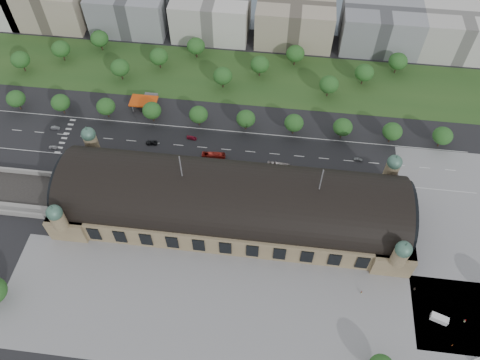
# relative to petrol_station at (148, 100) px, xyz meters

# --- Properties ---
(ground) EXTENTS (900.00, 900.00, 0.00)m
(ground) POSITION_rel_petrol_station_xyz_m (53.91, -65.28, -2.95)
(ground) COLOR black
(ground) RESTS_ON ground
(station) EXTENTS (150.00, 48.40, 44.30)m
(station) POSITION_rel_petrol_station_xyz_m (53.91, -65.28, 7.33)
(station) COLOR #98845E
(station) RESTS_ON ground
(plaza_south) EXTENTS (190.00, 48.00, 0.12)m
(plaza_south) POSITION_rel_petrol_station_xyz_m (63.91, -109.28, -2.95)
(plaza_south) COLOR gray
(plaza_south) RESTS_ON ground
(plaza_east) EXTENTS (56.00, 100.00, 0.12)m
(plaza_east) POSITION_rel_petrol_station_xyz_m (156.91, -65.28, -2.95)
(plaza_east) COLOR gray
(plaza_east) RESTS_ON ground
(road_slab) EXTENTS (260.00, 26.00, 0.10)m
(road_slab) POSITION_rel_petrol_station_xyz_m (33.91, -27.28, -2.95)
(road_slab) COLOR black
(road_slab) RESTS_ON ground
(grass_belt) EXTENTS (300.00, 45.00, 0.10)m
(grass_belt) POSITION_rel_petrol_station_xyz_m (38.91, 27.72, -2.95)
(grass_belt) COLOR #264B1E
(grass_belt) RESTS_ON ground
(petrol_station) EXTENTS (14.00, 13.00, 5.05)m
(petrol_station) POSITION_rel_petrol_station_xyz_m (0.00, 0.00, 0.00)
(petrol_station) COLOR #CC420C
(petrol_station) RESTS_ON ground
(office_1) EXTENTS (45.00, 32.00, 24.00)m
(office_1) POSITION_rel_petrol_station_xyz_m (-76.09, 67.72, 9.05)
(office_1) COLOR tan
(office_1) RESTS_ON ground
(office_2) EXTENTS (45.00, 32.00, 24.00)m
(office_2) POSITION_rel_petrol_station_xyz_m (-26.09, 67.72, 9.05)
(office_2) COLOR gray
(office_2) RESTS_ON ground
(office_3) EXTENTS (45.00, 32.00, 24.00)m
(office_3) POSITION_rel_petrol_station_xyz_m (23.91, 67.72, 9.05)
(office_3) COLOR silver
(office_3) RESTS_ON ground
(office_4) EXTENTS (45.00, 32.00, 24.00)m
(office_4) POSITION_rel_petrol_station_xyz_m (73.91, 67.72, 9.05)
(office_4) COLOR tan
(office_4) RESTS_ON ground
(office_5) EXTENTS (45.00, 32.00, 24.00)m
(office_5) POSITION_rel_petrol_station_xyz_m (123.91, 67.72, 9.05)
(office_5) COLOR gray
(office_5) RESTS_ON ground
(office_6) EXTENTS (45.00, 32.00, 24.00)m
(office_6) POSITION_rel_petrol_station_xyz_m (168.91, 67.72, 9.05)
(office_6) COLOR silver
(office_6) RESTS_ON ground
(tree_row_0) EXTENTS (9.60, 9.60, 11.52)m
(tree_row_0) POSITION_rel_petrol_station_xyz_m (-66.09, -12.28, 4.48)
(tree_row_0) COLOR #2D2116
(tree_row_0) RESTS_ON ground
(tree_row_1) EXTENTS (9.60, 9.60, 11.52)m
(tree_row_1) POSITION_rel_petrol_station_xyz_m (-42.09, -12.28, 4.48)
(tree_row_1) COLOR #2D2116
(tree_row_1) RESTS_ON ground
(tree_row_2) EXTENTS (9.60, 9.60, 11.52)m
(tree_row_2) POSITION_rel_petrol_station_xyz_m (-18.09, -12.28, 4.48)
(tree_row_2) COLOR #2D2116
(tree_row_2) RESTS_ON ground
(tree_row_3) EXTENTS (9.60, 9.60, 11.52)m
(tree_row_3) POSITION_rel_petrol_station_xyz_m (5.91, -12.28, 4.48)
(tree_row_3) COLOR #2D2116
(tree_row_3) RESTS_ON ground
(tree_row_4) EXTENTS (9.60, 9.60, 11.52)m
(tree_row_4) POSITION_rel_petrol_station_xyz_m (29.91, -12.28, 4.48)
(tree_row_4) COLOR #2D2116
(tree_row_4) RESTS_ON ground
(tree_row_5) EXTENTS (9.60, 9.60, 11.52)m
(tree_row_5) POSITION_rel_petrol_station_xyz_m (53.91, -12.28, 4.48)
(tree_row_5) COLOR #2D2116
(tree_row_5) RESTS_ON ground
(tree_row_6) EXTENTS (9.60, 9.60, 11.52)m
(tree_row_6) POSITION_rel_petrol_station_xyz_m (77.91, -12.28, 4.48)
(tree_row_6) COLOR #2D2116
(tree_row_6) RESTS_ON ground
(tree_row_7) EXTENTS (9.60, 9.60, 11.52)m
(tree_row_7) POSITION_rel_petrol_station_xyz_m (101.91, -12.28, 4.48)
(tree_row_7) COLOR #2D2116
(tree_row_7) RESTS_ON ground
(tree_row_8) EXTENTS (9.60, 9.60, 11.52)m
(tree_row_8) POSITION_rel_petrol_station_xyz_m (125.91, -12.28, 4.48)
(tree_row_8) COLOR #2D2116
(tree_row_8) RESTS_ON ground
(tree_row_9) EXTENTS (9.60, 9.60, 11.52)m
(tree_row_9) POSITION_rel_petrol_station_xyz_m (149.91, -12.28, 4.48)
(tree_row_9) COLOR #2D2116
(tree_row_9) RESTS_ON ground
(tree_belt_0) EXTENTS (10.40, 10.40, 12.48)m
(tree_belt_0) POSITION_rel_petrol_station_xyz_m (-76.09, 17.72, 5.10)
(tree_belt_0) COLOR #2D2116
(tree_belt_0) RESTS_ON ground
(tree_belt_1) EXTENTS (10.40, 10.40, 12.48)m
(tree_belt_1) POSITION_rel_petrol_station_xyz_m (-57.09, 29.72, 5.10)
(tree_belt_1) COLOR #2D2116
(tree_belt_1) RESTS_ON ground
(tree_belt_2) EXTENTS (10.40, 10.40, 12.48)m
(tree_belt_2) POSITION_rel_petrol_station_xyz_m (-38.09, 41.72, 5.10)
(tree_belt_2) COLOR #2D2116
(tree_belt_2) RESTS_ON ground
(tree_belt_3) EXTENTS (10.40, 10.40, 12.48)m
(tree_belt_3) POSITION_rel_petrol_station_xyz_m (-19.09, 17.72, 5.10)
(tree_belt_3) COLOR #2D2116
(tree_belt_3) RESTS_ON ground
(tree_belt_4) EXTENTS (10.40, 10.40, 12.48)m
(tree_belt_4) POSITION_rel_petrol_station_xyz_m (-0.09, 29.72, 5.10)
(tree_belt_4) COLOR #2D2116
(tree_belt_4) RESTS_ON ground
(tree_belt_5) EXTENTS (10.40, 10.40, 12.48)m
(tree_belt_5) POSITION_rel_petrol_station_xyz_m (18.91, 41.72, 5.10)
(tree_belt_5) COLOR #2D2116
(tree_belt_5) RESTS_ON ground
(tree_belt_6) EXTENTS (10.40, 10.40, 12.48)m
(tree_belt_6) POSITION_rel_petrol_station_xyz_m (37.91, 17.72, 5.10)
(tree_belt_6) COLOR #2D2116
(tree_belt_6) RESTS_ON ground
(tree_belt_7) EXTENTS (10.40, 10.40, 12.48)m
(tree_belt_7) POSITION_rel_petrol_station_xyz_m (56.91, 29.72, 5.10)
(tree_belt_7) COLOR #2D2116
(tree_belt_7) RESTS_ON ground
(tree_belt_8) EXTENTS (10.40, 10.40, 12.48)m
(tree_belt_8) POSITION_rel_petrol_station_xyz_m (75.91, 41.72, 5.10)
(tree_belt_8) COLOR #2D2116
(tree_belt_8) RESTS_ON ground
(tree_belt_9) EXTENTS (10.40, 10.40, 12.48)m
(tree_belt_9) POSITION_rel_petrol_station_xyz_m (94.91, 17.72, 5.10)
(tree_belt_9) COLOR #2D2116
(tree_belt_9) RESTS_ON ground
(tree_belt_10) EXTENTS (10.40, 10.40, 12.48)m
(tree_belt_10) POSITION_rel_petrol_station_xyz_m (113.91, 29.72, 5.10)
(tree_belt_10) COLOR #2D2116
(tree_belt_10) RESTS_ON ground
(tree_belt_11) EXTENTS (10.40, 10.40, 12.48)m
(tree_belt_11) POSITION_rel_petrol_station_xyz_m (132.91, 41.72, 5.10)
(tree_belt_11) COLOR #2D2116
(tree_belt_11) RESTS_ON ground
(traffic_car_0) EXTENTS (4.46, 1.86, 1.51)m
(traffic_car_0) POSITION_rel_petrol_station_xyz_m (-39.07, -36.70, -2.19)
(traffic_car_0) COLOR silver
(traffic_car_0) RESTS_ON ground
(traffic_car_1) EXTENTS (4.51, 1.83, 1.45)m
(traffic_car_1) POSITION_rel_petrol_station_xyz_m (-42.73, -23.91, -2.22)
(traffic_car_1) COLOR gray
(traffic_car_1) RESTS_ON ground
(traffic_car_2) EXTENTS (5.94, 3.14, 1.59)m
(traffic_car_2) POSITION_rel_petrol_station_xyz_m (8.55, -27.94, -2.15)
(traffic_car_2) COLOR black
(traffic_car_2) RESTS_ON ground
(traffic_car_3) EXTENTS (5.18, 2.54, 1.45)m
(traffic_car_3) POSITION_rel_petrol_station_xyz_m (27.75, -22.25, -2.22)
(traffic_car_3) COLOR maroon
(traffic_car_3) RESTS_ON ground
(traffic_car_4) EXTENTS (4.63, 2.24, 1.52)m
(traffic_car_4) POSITION_rel_petrol_station_xyz_m (60.55, -36.41, -2.19)
(traffic_car_4) COLOR #1A234A
(traffic_car_4) RESTS_ON ground
(traffic_car_5) EXTENTS (4.16, 1.59, 1.35)m
(traffic_car_5) POSITION_rel_petrol_station_xyz_m (110.29, -26.52, -2.27)
(traffic_car_5) COLOR #52565A
(traffic_car_5) RESTS_ON ground
(parked_car_0) EXTENTS (4.06, 2.91, 1.27)m
(parked_car_0) POSITION_rel_petrol_station_xyz_m (-14.25, -41.27, -2.31)
(parked_car_0) COLOR black
(parked_car_0) RESTS_ON ground
(parked_car_1) EXTENTS (6.08, 4.78, 1.54)m
(parked_car_1) POSITION_rel_petrol_station_xyz_m (6.78, -43.75, -2.18)
(parked_car_1) COLOR maroon
(parked_car_1) RESTS_ON ground
(parked_car_2) EXTENTS (4.76, 4.13, 1.31)m
(parked_car_2) POSITION_rel_petrol_station_xyz_m (11.78, -40.28, -2.29)
(parked_car_2) COLOR #161840
(parked_car_2) RESTS_ON ground
(parked_car_3) EXTENTS (4.07, 2.77, 1.29)m
(parked_car_3) POSITION_rel_petrol_station_xyz_m (11.24, -44.28, -2.31)
(parked_car_3) COLOR #53545A
(parked_car_3) RESTS_ON ground
(parked_car_4) EXTENTS (4.68, 3.74, 1.49)m
(parked_car_4) POSITION_rel_petrol_station_xyz_m (9.86, -40.28, -2.20)
(parked_car_4) COLOR silver
(parked_car_4) RESTS_ON ground
(parked_car_5) EXTENTS (5.62, 4.55, 1.42)m
(parked_car_5) POSITION_rel_petrol_station_xyz_m (26.39, -44.28, -2.24)
(parked_car_5) COLOR #919399
(parked_car_5) RESTS_ON ground
(parked_car_6) EXTENTS (5.09, 4.01, 1.38)m
(parked_car_6) POSITION_rel_petrol_station_xyz_m (33.00, -44.28, -2.26)
(parked_car_6) COLOR black
(parked_car_6) RESTS_ON ground
(bus_west) EXTENTS (11.56, 3.41, 3.18)m
(bus_west) POSITION_rel_petrol_station_xyz_m (40.56, -33.28, -1.36)
(bus_west) COLOR red
(bus_west) RESTS_ON ground
(bus_mid) EXTENTS (11.20, 3.11, 3.09)m
(bus_mid) POSITION_rel_petrol_station_xyz_m (72.28, -35.89, -1.41)
(bus_mid) COLOR beige
(bus_mid) RESTS_ON ground
(bus_east) EXTENTS (13.10, 4.20, 3.59)m
(bus_east) POSITION_rel_petrol_station_xyz_m (83.98, -38.28, -1.16)
(bus_east) COLOR silver
(bus_east) RESTS_ON ground
(van_east) EXTENTS (6.94, 4.49, 2.80)m
(van_east) POSITION_rel_petrol_station_xyz_m (137.84, -102.86, -1.61)
(van_east) COLOR silver
(van_east) RESTS_ON ground
(pedestrian_0) EXTENTS (0.84, 0.55, 1.61)m
(pedestrian_0) POSITION_rel_petrol_station_xyz_m (109.34, -95.51, -2.14)
(pedestrian_0) COLOR gray
(pedestrian_0) RESTS_ON ground
(pedestrian_1) EXTENTS (0.74, 0.71, 1.70)m
(pedestrian_1) POSITION_rel_petrol_station_xyz_m (141.71, -112.40, -2.10)
(pedestrian_1) COLOR gray
(pedestrian_1) RESTS_ON ground
(pedestrian_2) EXTENTS (0.85, 1.05, 1.89)m
(pedestrian_2) POSITION_rel_petrol_station_xyz_m (130.27, -91.51, -2.00)
(pedestrian_2) COLOR gray
(pedestrian_2) RESTS_ON ground
(pedestrian_5) EXTENTS (0.76, 1.05, 1.95)m
(pedestrian_5) POSITION_rel_petrol_station_xyz_m (147.86, -102.44, -1.98)
(pedestrian_5) COLOR gray
(pedestrian_5) RESTS_ON ground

